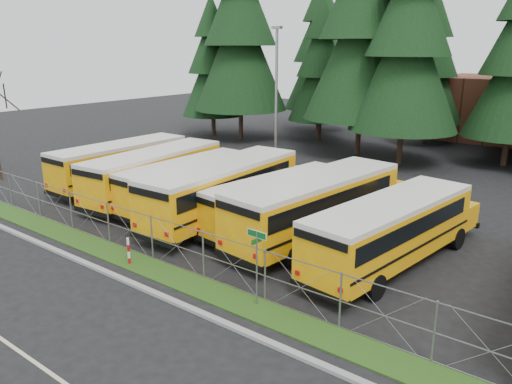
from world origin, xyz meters
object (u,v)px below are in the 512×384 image
bus_1 (159,174)px  light_standard (276,96)px  bus_6 (395,232)px  striped_bollard (129,251)px  bus_2 (191,184)px  bus_0 (126,165)px  bus_5 (321,207)px  bus_3 (228,191)px  street_sign (257,252)px  bus_4 (283,203)px

bus_1 → light_standard: light_standard is taller
bus_6 → striped_bollard: (-8.75, -6.79, -0.84)m
bus_6 → bus_2: bearing=-174.9°
striped_bollard → bus_2: bearing=116.0°
bus_0 → bus_1: bus_1 is taller
bus_5 → light_standard: size_ratio=1.16×
bus_1 → striped_bollard: bearing=-54.3°
bus_3 → bus_2: bearing=170.6°
bus_3 → street_sign: size_ratio=4.21×
striped_bollard → bus_3: bearing=94.1°
bus_5 → striped_bollard: size_ratio=9.84×
bus_4 → street_sign: size_ratio=3.60×
bus_2 → bus_4: bearing=2.9°
bus_2 → bus_3: (3.07, -0.39, 0.21)m
bus_1 → bus_4: bearing=-3.1°
bus_5 → street_sign: (1.54, -6.95, 0.49)m
bus_0 → striped_bollard: bearing=-37.5°
bus_5 → bus_6: size_ratio=1.08×
bus_5 → bus_6: bus_5 is taller
bus_1 → bus_3: 5.76m
bus_0 → street_sign: 17.99m
bus_1 → bus_3: (5.75, -0.40, 0.08)m
bus_2 → bus_5: 8.35m
bus_2 → light_standard: bearing=95.5°
bus_3 → bus_5: 5.31m
bus_4 → street_sign: street_sign is taller
bus_0 → bus_6: bearing=-2.9°
bus_0 → bus_4: bearing=-0.9°
light_standard → striped_bollard: bearing=-75.3°
bus_3 → bus_5: bearing=4.3°
bus_3 → street_sign: bearing=-45.1°
light_standard → bus_3: bearing=-68.3°
striped_bollard → light_standard: (-4.39, 16.69, 4.90)m
bus_5 → street_sign: bus_5 is taller
bus_0 → bus_2: (6.54, -0.56, -0.09)m
bus_3 → light_standard: size_ratio=1.17×
bus_1 → striped_bollard: 9.66m
bus_3 → bus_4: (3.07, 0.65, -0.23)m
bus_0 → bus_4: (12.68, -0.30, -0.11)m
bus_1 → striped_bollard: bus_1 is taller
bus_5 → light_standard: (-9.17, 9.18, 3.95)m
bus_0 → bus_5: bus_5 is taller
bus_4 → striped_bollard: 8.03m
bus_1 → bus_2: bus_1 is taller
bus_4 → bus_5: bearing=5.8°
bus_2 → striped_bollard: bus_2 is taller
bus_2 → bus_0: bearing=175.6°
bus_6 → light_standard: (-13.14, 9.90, 4.06)m
bus_5 → striped_bollard: bus_5 is taller
bus_4 → street_sign: bearing=-54.4°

